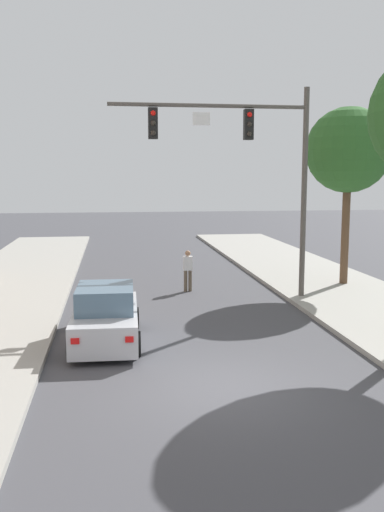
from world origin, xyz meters
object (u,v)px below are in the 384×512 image
traffic_signal_mast (250,152)px  street_tree_second (348,151)px  pedestrian_crossing_road (188,269)px  car_lead_silver (106,317)px

traffic_signal_mast → street_tree_second: traffic_signal_mast is taller
traffic_signal_mast → street_tree_second: (4.54, 2.03, 0.17)m
traffic_signal_mast → pedestrian_crossing_road: 5.27m
pedestrian_crossing_road → street_tree_second: bearing=0.1°
car_lead_silver → street_tree_second: (9.64, 6.47, 4.82)m
car_lead_silver → traffic_signal_mast: bearing=41.0°
car_lead_silver → street_tree_second: bearing=33.8°
car_lead_silver → street_tree_second: size_ratio=0.60×
car_lead_silver → street_tree_second: street_tree_second is taller
car_lead_silver → pedestrian_crossing_road: pedestrian_crossing_road is taller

